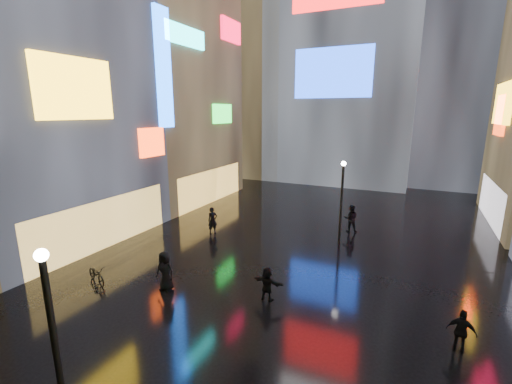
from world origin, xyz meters
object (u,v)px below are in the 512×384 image
Objects in this scene: lamp_far at (342,197)px; pedestrian_3 at (462,331)px; lamp_near at (54,340)px; bicycle at (96,274)px.

pedestrian_3 is (5.90, -8.48, -2.16)m from lamp_far.
lamp_far is (3.27, 16.47, 0.00)m from lamp_near.
lamp_far is 3.30× the size of pedestrian_3.
lamp_near is 12.36m from pedestrian_3.
lamp_far is 14.26m from bicycle.
bicycle is at bearing 16.02° from pedestrian_3.
bicycle is (-6.26, 6.17, -2.50)m from lamp_near.
lamp_near is 1.00× the size of lamp_far.
pedestrian_3 is 15.55m from bicycle.
lamp_far is 3.05× the size of bicycle.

